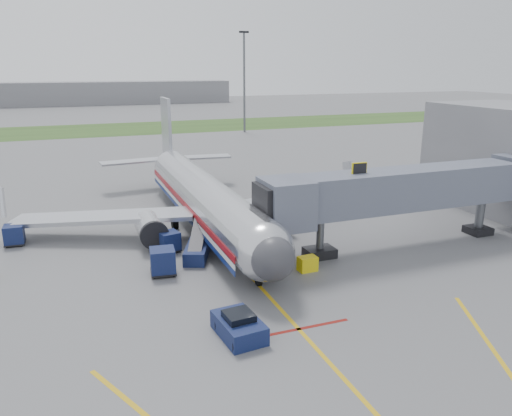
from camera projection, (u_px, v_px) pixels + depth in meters
name	position (u px, v px, depth m)	size (l,w,h in m)	color
ground	(270.00, 298.00, 30.42)	(400.00, 400.00, 0.00)	#565659
grass_strip	(117.00, 129.00, 111.28)	(300.00, 25.00, 0.01)	#2D4C1E
apron_markings	(330.00, 363.00, 23.77)	(21.52, 50.00, 0.01)	gold
airliner	(204.00, 197.00, 43.39)	(32.10, 35.67, 10.25)	silver
jet_bridge	(401.00, 190.00, 38.08)	(25.30, 4.00, 6.90)	slate
light_mast_right	(244.00, 80.00, 103.39)	(2.00, 0.44, 20.40)	#595B60
distant_terminal	(64.00, 94.00, 178.64)	(120.00, 14.00, 8.00)	slate
pushback_tug	(239.00, 326.00, 26.01)	(2.28, 3.40, 1.34)	#0D1D3C
baggage_cart_a	(14.00, 235.00, 39.23)	(1.55, 1.55, 1.61)	#0D1D3C
baggage_cart_b	(169.00, 242.00, 37.81)	(1.74, 1.74, 1.57)	#0D1D3C
baggage_cart_c	(163.00, 262.00, 33.65)	(1.86, 1.86, 1.81)	#0D1D3C
belt_loader	(197.00, 250.00, 36.73)	(2.93, 4.85, 2.31)	#0D1D3C
ground_power_cart	(307.00, 264.00, 34.34)	(1.32, 0.91, 1.02)	yellow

